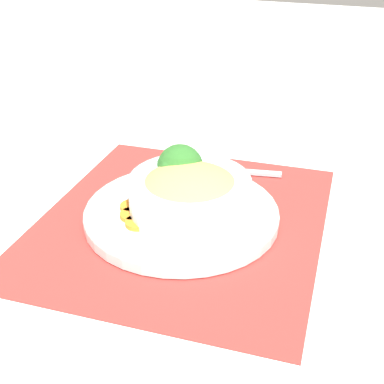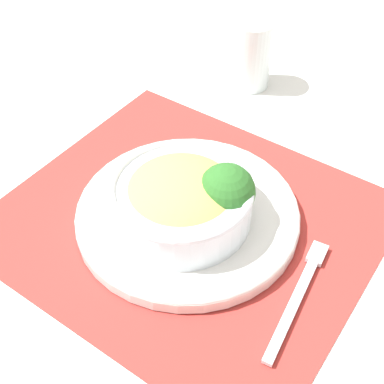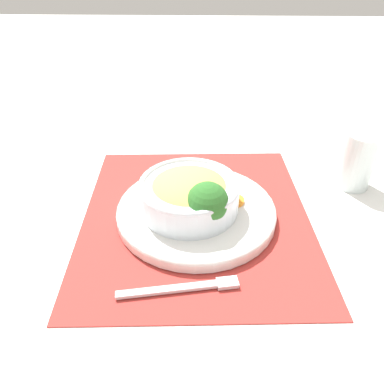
{
  "view_description": "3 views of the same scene",
  "coord_description": "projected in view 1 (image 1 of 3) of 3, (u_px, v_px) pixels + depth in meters",
  "views": [
    {
      "loc": [
        -0.64,
        -0.25,
        0.43
      ],
      "look_at": [
        0.02,
        -0.01,
        0.04
      ],
      "focal_mm": 50.0,
      "sensor_mm": 36.0,
      "label": 1
    },
    {
      "loc": [
        0.3,
        -0.38,
        0.53
      ],
      "look_at": [
        0.0,
        0.01,
        0.05
      ],
      "focal_mm": 50.0,
      "sensor_mm": 36.0,
      "label": 2
    },
    {
      "loc": [
        0.55,
        0.01,
        0.44
      ],
      "look_at": [
        -0.02,
        -0.01,
        0.04
      ],
      "focal_mm": 35.0,
      "sensor_mm": 36.0,
      "label": 3
    }
  ],
  "objects": [
    {
      "name": "ground_plane",
      "position": [
        182.0,
        221.0,
        0.81
      ],
      "size": [
        4.0,
        4.0,
        0.0
      ],
      "primitive_type": "plane",
      "color": "white"
    },
    {
      "name": "placemat",
      "position": [
        182.0,
        220.0,
        0.81
      ],
      "size": [
        0.49,
        0.44,
        0.0
      ],
      "color": "#B2332D",
      "rests_on": "ground_plane"
    },
    {
      "name": "plate",
      "position": [
        182.0,
        213.0,
        0.81
      ],
      "size": [
        0.29,
        0.29,
        0.02
      ],
      "color": "white",
      "rests_on": "placemat"
    },
    {
      "name": "bowl",
      "position": [
        189.0,
        193.0,
        0.78
      ],
      "size": [
        0.18,
        0.18,
        0.07
      ],
      "color": "silver",
      "rests_on": "plate"
    },
    {
      "name": "broccoli_floret",
      "position": [
        180.0,
        168.0,
        0.82
      ],
      "size": [
        0.07,
        0.07,
        0.08
      ],
      "color": "#84AD5B",
      "rests_on": "plate"
    },
    {
      "name": "carrot_slice_near",
      "position": [
        132.0,
        207.0,
        0.81
      ],
      "size": [
        0.04,
        0.04,
        0.01
      ],
      "color": "orange",
      "rests_on": "plate"
    },
    {
      "name": "carrot_slice_middle",
      "position": [
        133.0,
        215.0,
        0.79
      ],
      "size": [
        0.04,
        0.04,
        0.01
      ],
      "color": "orange",
      "rests_on": "plate"
    },
    {
      "name": "carrot_slice_far",
      "position": [
        138.0,
        223.0,
        0.77
      ],
      "size": [
        0.04,
        0.04,
        0.01
      ],
      "color": "orange",
      "rests_on": "plate"
    },
    {
      "name": "fork",
      "position": [
        219.0,
        170.0,
        0.95
      ],
      "size": [
        0.05,
        0.18,
        0.01
      ],
      "rotation": [
        0.0,
        0.0,
        0.17
      ],
      "color": "silver",
      "rests_on": "placemat"
    }
  ]
}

